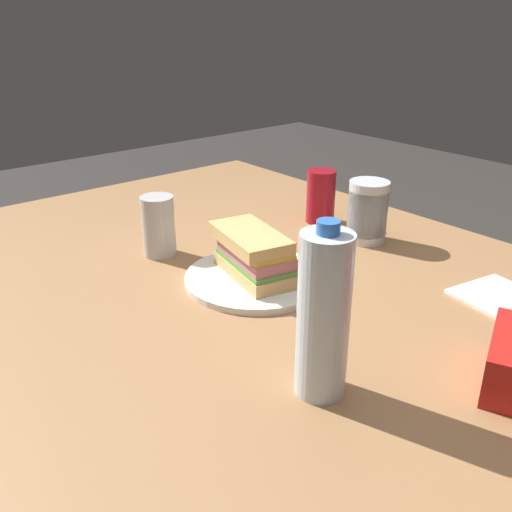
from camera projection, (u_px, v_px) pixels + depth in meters
name	position (u px, v px, depth m)	size (l,w,h in m)	color
dining_table	(251.00, 325.00, 1.05)	(1.48, 1.09, 0.73)	#9E7047
paper_plate	(256.00, 278.00, 1.02)	(0.26, 0.26, 0.01)	white
sandwich	(254.00, 254.00, 1.01)	(0.20, 0.13, 0.08)	#DBB26B
soda_can_red	(321.00, 196.00, 1.29)	(0.07, 0.07, 0.12)	maroon
water_bottle_tall	(323.00, 316.00, 0.69)	(0.07, 0.07, 0.23)	silver
plastic_cup_stack	(367.00, 211.00, 1.18)	(0.08, 0.08, 0.13)	silver
soda_can_silver	(158.00, 226.00, 1.12)	(0.07, 0.07, 0.12)	silver
paper_napkin	(500.00, 297.00, 0.96)	(0.13, 0.13, 0.01)	white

